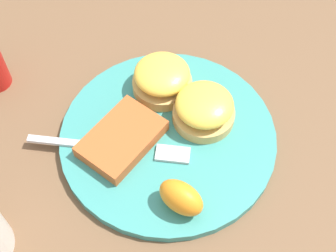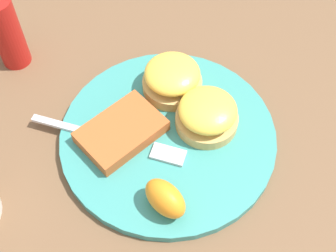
{
  "view_description": "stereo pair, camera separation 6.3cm",
  "coord_description": "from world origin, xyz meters",
  "px_view_note": "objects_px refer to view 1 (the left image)",
  "views": [
    {
      "loc": [
        0.2,
        0.29,
        0.56
      ],
      "look_at": [
        0.0,
        0.0,
        0.03
      ],
      "focal_mm": 50.0,
      "sensor_mm": 36.0,
      "label": 1
    },
    {
      "loc": [
        0.14,
        0.32,
        0.56
      ],
      "look_at": [
        0.0,
        0.0,
        0.03
      ],
      "focal_mm": 50.0,
      "sensor_mm": 36.0,
      "label": 2
    }
  ],
  "objects_px": {
    "sandwich_benedict_right": "(162,78)",
    "orange_wedge": "(181,198)",
    "fork": "(119,148)",
    "hashbrown_patty": "(122,138)",
    "sandwich_benedict_left": "(204,109)"
  },
  "relations": [
    {
      "from": "hashbrown_patty",
      "to": "fork",
      "type": "distance_m",
      "value": 0.01
    },
    {
      "from": "sandwich_benedict_left",
      "to": "orange_wedge",
      "type": "xyz_separation_m",
      "value": [
        0.1,
        0.09,
        -0.0
      ]
    },
    {
      "from": "hashbrown_patty",
      "to": "orange_wedge",
      "type": "relative_size",
      "value": 1.86
    },
    {
      "from": "orange_wedge",
      "to": "hashbrown_patty",
      "type": "bearing_deg",
      "value": -84.0
    },
    {
      "from": "sandwich_benedict_right",
      "to": "hashbrown_patty",
      "type": "distance_m",
      "value": 0.11
    },
    {
      "from": "hashbrown_patty",
      "to": "fork",
      "type": "relative_size",
      "value": 0.62
    },
    {
      "from": "sandwich_benedict_left",
      "to": "hashbrown_patty",
      "type": "height_order",
      "value": "sandwich_benedict_left"
    },
    {
      "from": "sandwich_benedict_right",
      "to": "orange_wedge",
      "type": "relative_size",
      "value": 1.45
    },
    {
      "from": "sandwich_benedict_right",
      "to": "orange_wedge",
      "type": "xyz_separation_m",
      "value": [
        0.08,
        0.17,
        -0.0
      ]
    },
    {
      "from": "sandwich_benedict_right",
      "to": "fork",
      "type": "bearing_deg",
      "value": 27.16
    },
    {
      "from": "sandwich_benedict_right",
      "to": "orange_wedge",
      "type": "bearing_deg",
      "value": 63.29
    },
    {
      "from": "sandwich_benedict_left",
      "to": "orange_wedge",
      "type": "relative_size",
      "value": 1.45
    },
    {
      "from": "hashbrown_patty",
      "to": "orange_wedge",
      "type": "distance_m",
      "value": 0.12
    },
    {
      "from": "orange_wedge",
      "to": "fork",
      "type": "distance_m",
      "value": 0.12
    },
    {
      "from": "sandwich_benedict_right",
      "to": "fork",
      "type": "relative_size",
      "value": 0.49
    }
  ]
}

